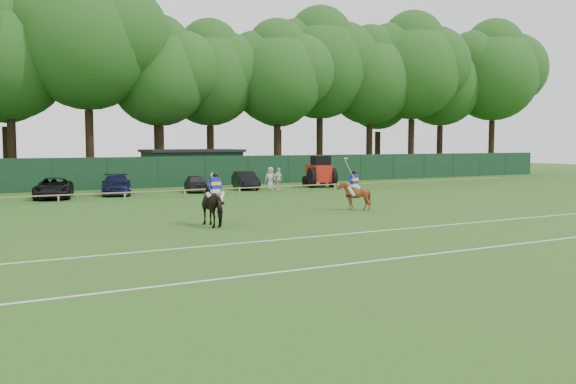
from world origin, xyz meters
TOP-DOWN VIEW (x-y plane):
  - ground at (0.00, 0.00)m, footprint 160.00×160.00m
  - horse_dark at (-2.70, 3.74)m, footprint 1.07×2.18m
  - horse_chestnut at (6.14, 5.85)m, footprint 1.49×1.62m
  - suv_black at (-6.81, 21.09)m, footprint 3.28×5.20m
  - sedan_navy at (-2.56, 22.00)m, footprint 2.99×5.10m
  - hatch_grey at (3.10, 21.52)m, footprint 2.29×3.90m
  - estate_black at (7.45, 22.17)m, footprint 2.31×4.37m
  - spectator_left at (3.66, 19.40)m, footprint 1.07×0.76m
  - spectator_mid at (9.07, 19.79)m, footprint 1.09×0.72m
  - spectator_right at (8.64, 20.26)m, footprint 1.03×0.95m
  - rider_dark at (-2.70, 3.73)m, footprint 0.94×0.39m
  - rider_chestnut at (6.14, 5.84)m, footprint 0.96×0.53m
  - pitch_lines at (0.00, -3.50)m, footprint 60.00×5.10m
  - pitch_rail at (0.00, 18.00)m, footprint 62.10×0.10m
  - perimeter_fence at (0.00, 27.00)m, footprint 92.08×0.08m
  - utility_shed at (6.00, 30.00)m, footprint 8.40×4.40m
  - tree_row at (2.00, 35.00)m, footprint 96.00×12.00m
  - tractor at (13.73, 21.34)m, footprint 2.60×3.38m

SIDE VIEW (x-z plane):
  - ground at x=0.00m, z-range 0.00..0.00m
  - tree_row at x=2.00m, z-range -10.50..10.50m
  - pitch_lines at x=0.00m, z-range 0.00..0.01m
  - pitch_rail at x=0.00m, z-range 0.20..0.70m
  - hatch_grey at x=3.10m, z-range 0.00..1.24m
  - suv_black at x=-6.81m, z-range 0.00..1.34m
  - estate_black at x=7.45m, z-range 0.00..1.37m
  - sedan_navy at x=-2.56m, z-range 0.00..1.39m
  - spectator_left at x=3.66m, z-range 0.00..1.50m
  - horse_chestnut at x=6.14m, z-range 0.00..1.57m
  - spectator_mid at x=9.07m, z-range 0.00..1.72m
  - spectator_right at x=8.64m, z-range 0.00..1.77m
  - horse_dark at x=-2.70m, z-range 0.00..1.81m
  - tractor at x=13.73m, z-range -0.07..2.48m
  - perimeter_fence at x=0.00m, z-range 0.00..2.50m
  - rider_chestnut at x=6.14m, z-range 0.48..2.53m
  - utility_shed at x=6.00m, z-range 0.02..3.06m
  - rider_dark at x=-2.70m, z-range 0.99..2.40m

